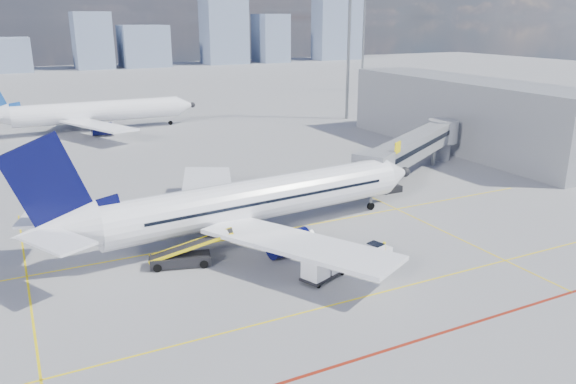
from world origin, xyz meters
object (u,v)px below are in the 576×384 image
(second_aircraft, at_px, (89,112))
(ramp_worker, at_px, (384,251))
(baggage_tug, at_px, (377,252))
(cargo_dolly, at_px, (323,265))
(belt_loader, at_px, (183,257))
(main_aircraft, at_px, (244,203))

(second_aircraft, xyz_separation_m, ramp_worker, (12.80, -65.27, -2.42))
(baggage_tug, bearing_deg, ramp_worker, -41.21)
(second_aircraft, height_order, baggage_tug, second_aircraft)
(second_aircraft, height_order, cargo_dolly, second_aircraft)
(ramp_worker, bearing_deg, baggage_tug, 85.29)
(baggage_tug, xyz_separation_m, ramp_worker, (0.50, -0.23, 0.07))
(second_aircraft, bearing_deg, ramp_worker, -78.64)
(cargo_dolly, height_order, ramp_worker, cargo_dolly)
(second_aircraft, height_order, belt_loader, second_aircraft)
(baggage_tug, relative_size, ramp_worker, 1.53)
(second_aircraft, distance_m, cargo_dolly, 66.32)
(baggage_tug, xyz_separation_m, cargo_dolly, (-5.44, -0.89, 0.35))
(baggage_tug, distance_m, cargo_dolly, 5.53)
(main_aircraft, bearing_deg, second_aircraft, 89.94)
(main_aircraft, bearing_deg, baggage_tug, -55.77)
(second_aircraft, relative_size, ramp_worker, 22.52)
(second_aircraft, distance_m, belt_loader, 59.14)
(cargo_dolly, bearing_deg, ramp_worker, -14.72)
(main_aircraft, distance_m, ramp_worker, 12.55)
(second_aircraft, bearing_deg, main_aircraft, -84.80)
(main_aircraft, relative_size, baggage_tug, 15.19)
(baggage_tug, height_order, cargo_dolly, cargo_dolly)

